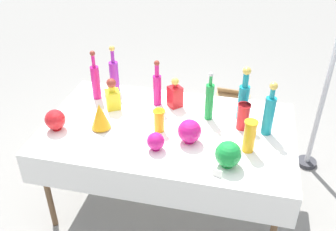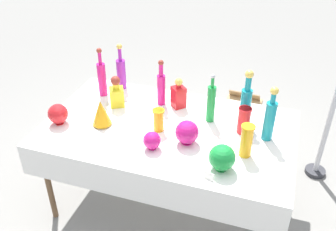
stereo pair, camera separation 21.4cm
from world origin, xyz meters
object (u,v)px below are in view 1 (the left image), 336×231
object	(u,v)px
round_bowl_1	(189,131)
tall_bottle_3	(157,87)
tall_bottle_4	(114,74)
round_bowl_2	(55,120)
tall_bottle_2	(269,112)
tall_bottle_0	(244,98)
slender_vase_0	(250,135)
tall_bottle_1	(96,80)
tall_bottle_5	(209,101)
slender_vase_2	(243,116)
canopy_pole	(327,82)
round_bowl_3	(156,141)
square_decanter_1	(112,96)
fluted_vase_0	(100,116)
square_decanter_0	(175,95)
slender_vase_1	(159,120)
round_bowl_0	(228,154)
cardboard_box_behind_left	(230,111)

from	to	relation	value
round_bowl_1	tall_bottle_3	bearing A→B (deg)	127.54
tall_bottle_4	round_bowl_2	world-z (taller)	tall_bottle_4
tall_bottle_2	tall_bottle_3	distance (m)	0.88
tall_bottle_0	slender_vase_0	distance (m)	0.39
round_bowl_2	tall_bottle_1	bearing A→B (deg)	76.71
tall_bottle_5	slender_vase_0	xyz separation A→B (m)	(0.31, -0.33, -0.03)
slender_vase_2	canopy_pole	xyz separation A→B (m)	(0.65, 0.65, 0.01)
round_bowl_2	round_bowl_1	bearing A→B (deg)	3.90
round_bowl_3	canopy_pole	bearing A→B (deg)	41.05
square_decanter_1	round_bowl_1	xyz separation A→B (m)	(0.67, -0.31, -0.02)
tall_bottle_5	fluted_vase_0	xyz separation A→B (m)	(-0.74, -0.31, -0.05)
square_decanter_0	round_bowl_1	size ratio (longest dim) A/B	1.47
tall_bottle_0	slender_vase_1	world-z (taller)	tall_bottle_0
round_bowl_1	canopy_pole	xyz separation A→B (m)	(0.99, 0.91, 0.03)
tall_bottle_1	slender_vase_1	bearing A→B (deg)	-29.15
tall_bottle_2	round_bowl_3	size ratio (longest dim) A/B	3.18
slender_vase_0	tall_bottle_1	bearing A→B (deg)	160.81
square_decanter_0	slender_vase_2	distance (m)	0.57
square_decanter_0	fluted_vase_0	size ratio (longest dim) A/B	1.23
tall_bottle_0	fluted_vase_0	world-z (taller)	tall_bottle_0
slender_vase_0	round_bowl_0	distance (m)	0.22
fluted_vase_0	round_bowl_3	world-z (taller)	fluted_vase_0
cardboard_box_behind_left	slender_vase_2	bearing A→B (deg)	-83.62
square_decanter_1	slender_vase_0	distance (m)	1.11
square_decanter_0	tall_bottle_2	bearing A→B (deg)	-16.96
tall_bottle_3	tall_bottle_5	bearing A→B (deg)	-15.24
tall_bottle_4	round_bowl_1	distance (m)	0.96
tall_bottle_4	tall_bottle_5	xyz separation A→B (m)	(0.84, -0.27, 0.00)
square_decanter_0	cardboard_box_behind_left	xyz separation A→B (m)	(0.41, 0.99, -0.71)
square_decanter_0	tall_bottle_0	bearing A→B (deg)	-7.33
tall_bottle_0	tall_bottle_5	size ratio (longest dim) A/B	1.12
cardboard_box_behind_left	round_bowl_0	bearing A→B (deg)	-87.66
slender_vase_2	round_bowl_2	world-z (taller)	slender_vase_2
tall_bottle_1	fluted_vase_0	distance (m)	0.46
slender_vase_2	cardboard_box_behind_left	distance (m)	1.38
tall_bottle_4	slender_vase_1	world-z (taller)	tall_bottle_4
fluted_vase_0	round_bowl_0	distance (m)	0.96
tall_bottle_0	fluted_vase_0	distance (m)	1.05
tall_bottle_3	tall_bottle_4	distance (m)	0.44
tall_bottle_5	square_decanter_1	bearing A→B (deg)	-178.76
tall_bottle_1	round_bowl_0	distance (m)	1.29
tall_bottle_4	round_bowl_2	bearing A→B (deg)	-108.09
slender_vase_2	tall_bottle_3	bearing A→B (deg)	164.50
round_bowl_3	round_bowl_1	bearing A→B (deg)	33.60
slender_vase_2	fluted_vase_0	world-z (taller)	fluted_vase_0
tall_bottle_5	cardboard_box_behind_left	distance (m)	1.35
square_decanter_1	round_bowl_3	xyz separation A→B (m)	(0.46, -0.44, -0.04)
square_decanter_1	slender_vase_0	bearing A→B (deg)	-16.51
round_bowl_2	round_bowl_0	bearing A→B (deg)	-5.92
tall_bottle_1	round_bowl_3	bearing A→B (deg)	-41.07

